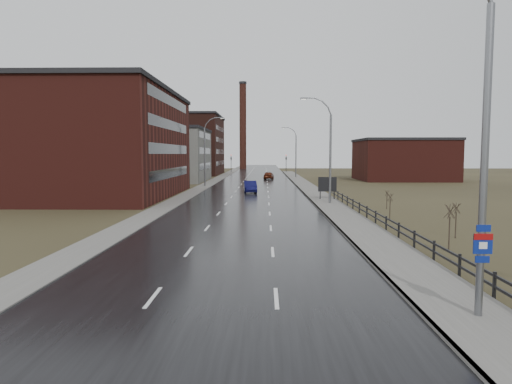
{
  "coord_description": "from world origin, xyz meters",
  "views": [
    {
      "loc": [
        1.87,
        -12.53,
        5.4
      ],
      "look_at": [
        1.31,
        16.1,
        3.0
      ],
      "focal_mm": 32.0,
      "sensor_mm": 36.0,
      "label": 1
    }
  ],
  "objects_px": {
    "car_near": "(250,187)",
    "streetlight_main": "(475,133)",
    "billboard": "(327,185)",
    "car_far": "(269,176)"
  },
  "relations": [
    {
      "from": "car_near",
      "to": "streetlight_main",
      "type": "bearing_deg",
      "value": -84.6
    },
    {
      "from": "billboard",
      "to": "streetlight_main",
      "type": "bearing_deg",
      "value": -90.94
    },
    {
      "from": "streetlight_main",
      "to": "car_near",
      "type": "height_order",
      "value": "streetlight_main"
    },
    {
      "from": "billboard",
      "to": "car_far",
      "type": "bearing_deg",
      "value": 98.46
    },
    {
      "from": "streetlight_main",
      "to": "billboard",
      "type": "distance_m",
      "value": 38.5
    },
    {
      "from": "streetlight_main",
      "to": "car_near",
      "type": "relative_size",
      "value": 2.47
    },
    {
      "from": "billboard",
      "to": "car_near",
      "type": "height_order",
      "value": "billboard"
    },
    {
      "from": "billboard",
      "to": "car_near",
      "type": "xyz_separation_m",
      "value": [
        -9.28,
        10.34,
        -1.01
      ]
    },
    {
      "from": "streetlight_main",
      "to": "car_near",
      "type": "bearing_deg",
      "value": 100.09
    },
    {
      "from": "car_far",
      "to": "car_near",
      "type": "bearing_deg",
      "value": 90.84
    }
  ]
}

